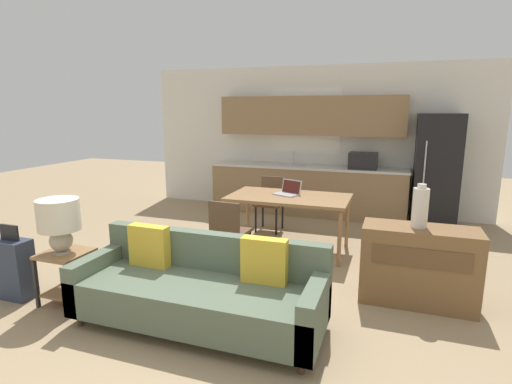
% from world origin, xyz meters
% --- Properties ---
extents(ground_plane, '(20.00, 20.00, 0.00)m').
position_xyz_m(ground_plane, '(0.00, 0.00, 0.00)').
color(ground_plane, '#9E8460').
extents(wall_back, '(6.40, 0.07, 2.70)m').
position_xyz_m(wall_back, '(-0.00, 4.63, 1.36)').
color(wall_back, silver).
rests_on(wall_back, ground_plane).
extents(kitchen_counter, '(3.57, 0.65, 2.15)m').
position_xyz_m(kitchen_counter, '(0.02, 4.33, 0.84)').
color(kitchen_counter, '#8E704C').
rests_on(kitchen_counter, ground_plane).
extents(refrigerator, '(0.68, 0.72, 1.85)m').
position_xyz_m(refrigerator, '(2.17, 4.24, 0.93)').
color(refrigerator, black).
rests_on(refrigerator, ground_plane).
extents(dining_table, '(1.61, 0.91, 0.76)m').
position_xyz_m(dining_table, '(0.19, 2.26, 0.70)').
color(dining_table, olive).
rests_on(dining_table, ground_plane).
extents(couch, '(2.23, 0.80, 0.83)m').
position_xyz_m(couch, '(-0.05, 0.11, 0.33)').
color(couch, '#3D2D1E').
rests_on(couch, ground_plane).
extents(side_table, '(0.43, 0.43, 0.53)m').
position_xyz_m(side_table, '(-1.50, 0.03, 0.35)').
color(side_table, olive).
rests_on(side_table, ground_plane).
extents(table_lamp, '(0.40, 0.40, 0.54)m').
position_xyz_m(table_lamp, '(-1.51, 0.01, 0.87)').
color(table_lamp, '#B2A893').
rests_on(table_lamp, side_table).
extents(credenza, '(1.09, 0.45, 0.78)m').
position_xyz_m(credenza, '(1.80, 1.18, 0.39)').
color(credenza, brown).
rests_on(credenza, ground_plane).
extents(vase, '(0.15, 0.15, 0.43)m').
position_xyz_m(vase, '(1.78, 1.18, 0.98)').
color(vase, beige).
rests_on(vase, credenza).
extents(dining_chair_near_left, '(0.45, 0.45, 0.85)m').
position_xyz_m(dining_chair_near_left, '(-0.33, 1.41, 0.49)').
color(dining_chair_near_left, brown).
rests_on(dining_chair_near_left, ground_plane).
extents(dining_chair_far_left, '(0.43, 0.43, 0.85)m').
position_xyz_m(dining_chair_far_left, '(-0.32, 3.09, 0.49)').
color(dining_chair_far_left, brown).
rests_on(dining_chair_far_left, ground_plane).
extents(laptop, '(0.40, 0.36, 0.20)m').
position_xyz_m(laptop, '(0.16, 2.35, 0.81)').
color(laptop, '#B7BABC').
rests_on(laptop, dining_table).
extents(suitcase, '(0.38, 0.22, 0.78)m').
position_xyz_m(suitcase, '(-2.09, -0.07, 0.32)').
color(suitcase, '#2D384C').
rests_on(suitcase, ground_plane).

